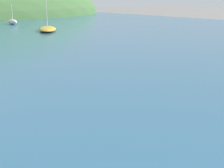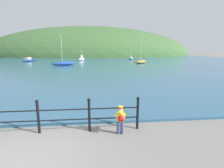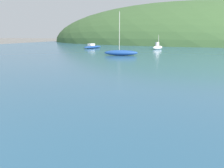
{
  "view_description": "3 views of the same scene",
  "coord_description": "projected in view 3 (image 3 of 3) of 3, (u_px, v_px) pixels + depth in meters",
  "views": [
    {
      "loc": [
        -2.97,
        -0.36,
        3.37
      ],
      "look_at": [
        1.76,
        5.96,
        1.19
      ],
      "focal_mm": 50.0,
      "sensor_mm": 36.0,
      "label": 1
    },
    {
      "loc": [
        1.89,
        -4.35,
        2.91
      ],
      "look_at": [
        2.83,
        4.96,
        0.98
      ],
      "focal_mm": 28.0,
      "sensor_mm": 36.0,
      "label": 2
    },
    {
      "loc": [
        5.7,
        0.76,
        2.65
      ],
      "look_at": [
        3.07,
        7.17,
        1.04
      ],
      "focal_mm": 35.0,
      "sensor_mm": 36.0,
      "label": 3
    }
  ],
  "objects": [
    {
      "name": "boat_far_right",
      "position": [
        121.0,
        53.0,
        25.77
      ],
      "size": [
        4.09,
        1.98,
        4.98
      ],
      "color": "#1E4793",
      "rests_on": "water"
    },
    {
      "name": "far_hillside",
      "position": [
        181.0,
        43.0,
        61.79
      ],
      "size": [
        79.14,
        43.53,
        21.97
      ],
      "color": "#3D6033",
      "rests_on": "ground"
    },
    {
      "name": "water",
      "position": [
        158.0,
        52.0,
        30.85
      ],
      "size": [
        80.0,
        60.0,
        0.1
      ],
      "primitive_type": "cube",
      "color": "#2D5B7A",
      "rests_on": "ground"
    },
    {
      "name": "boat_white_sailboat",
      "position": [
        92.0,
        47.0,
        38.28
      ],
      "size": [
        2.21,
        4.44,
        0.82
      ],
      "color": "#1E4793",
      "rests_on": "water"
    },
    {
      "name": "boat_mid_harbor",
      "position": [
        158.0,
        47.0,
        35.19
      ],
      "size": [
        1.56,
        2.08,
        2.3
      ],
      "color": "silver",
      "rests_on": "water"
    }
  ]
}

